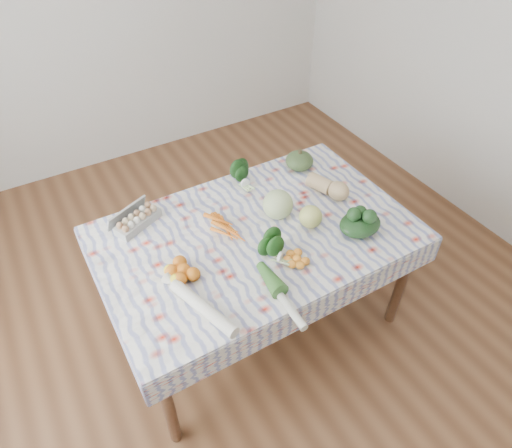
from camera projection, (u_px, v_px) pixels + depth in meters
name	position (u px, v px, depth m)	size (l,w,h in m)	color
ground	(256.00, 318.00, 2.94)	(4.50, 4.50, 0.00)	brown
dining_table	(256.00, 243.00, 2.49)	(1.60, 1.00, 0.75)	brown
tablecloth	(256.00, 233.00, 2.43)	(1.66, 1.06, 0.01)	white
egg_carton	(138.00, 220.00, 2.45)	(0.26, 0.11, 0.07)	#A6A7A2
carrot_bunch	(220.00, 230.00, 2.41)	(0.21, 0.19, 0.04)	orange
kale_bunch	(241.00, 175.00, 2.70)	(0.15, 0.13, 0.13)	black
kabocha_squash	(299.00, 161.00, 2.83)	(0.17, 0.17, 0.11)	#3E552C
cabbage	(278.00, 204.00, 2.47)	(0.17, 0.17, 0.17)	#B2C883
butternut_squash	(329.00, 185.00, 2.64)	(0.12, 0.26, 0.12)	tan
orange_cluster	(183.00, 270.00, 2.18)	(0.22, 0.22, 0.07)	orange
broccoli	(272.00, 252.00, 2.25)	(0.13, 0.13, 0.10)	#184413
mandarin_cluster	(297.00, 258.00, 2.26)	(0.15, 0.15, 0.05)	orange
grapefruit	(311.00, 217.00, 2.43)	(0.12, 0.12, 0.12)	#C5C961
spinach_bag	(360.00, 224.00, 2.40)	(0.23, 0.19, 0.10)	black
daikon	(203.00, 308.00, 2.02)	(0.06, 0.06, 0.42)	silver
leek	(281.00, 297.00, 2.08)	(0.04, 0.04, 0.39)	beige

